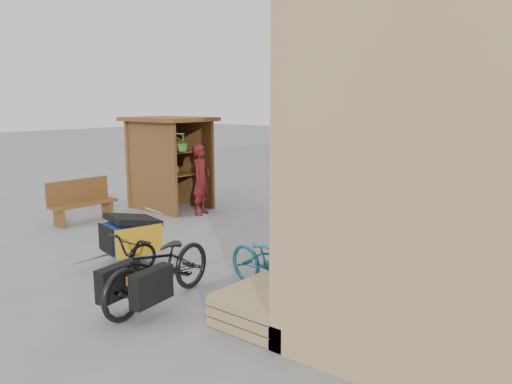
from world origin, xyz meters
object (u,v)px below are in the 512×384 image
Objects in this scene: bike_2 at (342,234)px; bike_5 at (383,214)px; bike_0 at (273,261)px; bike_6 at (389,208)px; bike_7 at (394,206)px; shopping_carts at (461,189)px; cargo_bike at (159,267)px; bike_4 at (370,222)px; pallet_stack at (266,305)px; person_kiosk at (201,180)px; bike_3 at (339,224)px; kiosk at (167,150)px; bike_1 at (303,242)px; bench at (82,200)px; child_trailer at (131,235)px.

bike_5 is (-0.02, 1.72, 0.06)m from bike_2.
bike_0 is 0.99× the size of bike_6.
bike_7 is at bearing 6.37° from bike_6.
shopping_carts is at bearing -8.60° from bike_6.
cargo_bike is 4.77m from bike_4.
pallet_stack is 0.59× the size of shopping_carts.
bike_3 is (4.22, -0.57, -0.36)m from person_kiosk.
cargo_bike is at bearing -42.44° from kiosk.
bike_3 is at bearing 72.59° from cargo_bike.
person_kiosk is at bearing 0.93° from kiosk.
bike_1 is at bearing -97.06° from shopping_carts.
cargo_bike is 1.21× the size of bike_6.
bench is at bearing 150.77° from cargo_bike.
kiosk is 1.42× the size of bike_5.
bike_0 is 2.47m from bike_3.
bike_7 is at bearing 6.93° from bike_1.
bench is 9.26m from shopping_carts.
bike_6 is at bearing 77.37° from child_trailer.
pallet_stack is 0.77× the size of bike_7.
bench is 7.22m from bike_7.
bike_5 reaches higher than bike_2.
bike_0 is 2.04m from bike_2.
bike_7 is at bearing 97.77° from pallet_stack.
cargo_bike is at bearing -13.15° from child_trailer.
person_kiosk is 4.49m from bike_4.
person_kiosk is 5.44m from bike_0.
cargo_bike is at bearing 145.10° from bike_2.
pallet_stack is at bearing 171.18° from bike_2.
cargo_bike is 1.24× the size of bike_5.
bench is at bearing 127.94° from bike_5.
bike_5 reaches higher than bike_1.
bench reaches higher than bike_2.
child_trailer is 0.94× the size of bike_3.
child_trailer is at bearing 146.43° from cargo_bike.
bike_6 is at bearing 27.75° from bike_5.
bike_6 is (-0.20, 1.30, 0.05)m from bike_4.
person_kiosk is 4.73m from bike_1.
cargo_bike reaches higher than shopping_carts.
cargo_bike is at bearing 152.31° from bike_0.
cargo_bike is at bearing -177.65° from bike_6.
bike_0 is 3.76m from bike_5.
person_kiosk is at bearing 110.73° from bike_5.
shopping_carts is (6.28, 4.11, -0.92)m from kiosk.
bike_3 is 0.98× the size of bike_5.
child_trailer reaches higher than pallet_stack.
shopping_carts is 1.30× the size of bike_1.
bike_5 is (6.14, 3.06, 0.02)m from bench.
bike_6 is (-0.79, 5.48, 0.26)m from pallet_stack.
pallet_stack is 0.68× the size of person_kiosk.
bike_7 is (-0.26, 2.82, 0.01)m from bike_2.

